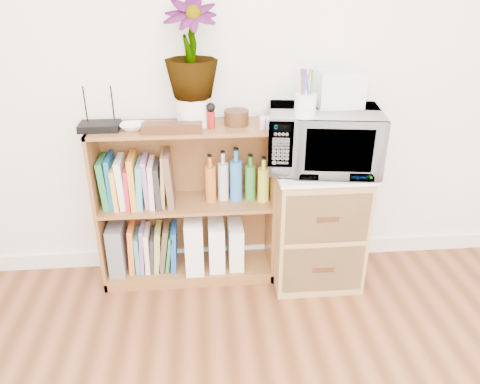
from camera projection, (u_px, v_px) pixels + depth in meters
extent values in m
cube|color=white|center=(244.00, 252.00, 3.04)|extent=(4.00, 0.02, 0.10)
cube|color=brown|center=(187.00, 205.00, 2.70)|extent=(1.00, 0.30, 0.95)
cube|color=#9E7542|center=(316.00, 225.00, 2.75)|extent=(0.50, 0.45, 0.70)
imported|color=white|center=(323.00, 140.00, 2.51)|extent=(0.64, 0.48, 0.32)
cylinder|color=white|center=(305.00, 106.00, 2.30)|extent=(0.11, 0.11, 0.12)
cube|color=silver|center=(339.00, 88.00, 2.48)|extent=(0.24, 0.20, 0.19)
cube|color=black|center=(100.00, 126.00, 2.44)|extent=(0.21, 0.14, 0.04)
imported|color=white|center=(133.00, 127.00, 2.44)|extent=(0.13, 0.13, 0.03)
cylinder|color=white|center=(193.00, 111.00, 2.49)|extent=(0.18, 0.18, 0.15)
imported|color=#29672B|center=(191.00, 50.00, 2.35)|extent=(0.27, 0.27, 0.49)
cube|color=#381D0F|center=(172.00, 128.00, 2.39)|extent=(0.31, 0.08, 0.05)
cylinder|color=maroon|center=(211.00, 120.00, 2.45)|extent=(0.04, 0.04, 0.09)
cylinder|color=#36210E|center=(236.00, 117.00, 2.51)|extent=(0.13, 0.13, 0.08)
cube|color=pink|center=(269.00, 124.00, 2.44)|extent=(0.12, 0.04, 0.06)
cube|color=slate|center=(118.00, 246.00, 2.78)|extent=(0.09, 0.24, 0.30)
cube|color=white|center=(194.00, 241.00, 2.80)|extent=(0.11, 0.27, 0.33)
cube|color=white|center=(216.00, 243.00, 2.82)|extent=(0.09, 0.23, 0.29)
cube|color=white|center=(235.00, 244.00, 2.83)|extent=(0.09, 0.22, 0.27)
cube|color=#1E733D|center=(105.00, 182.00, 2.60)|extent=(0.05, 0.20, 0.28)
cube|color=#185D90|center=(111.00, 181.00, 2.60)|extent=(0.03, 0.20, 0.29)
cube|color=gold|center=(117.00, 185.00, 2.61)|extent=(0.03, 0.20, 0.24)
cube|color=white|center=(122.00, 182.00, 2.60)|extent=(0.05, 0.20, 0.28)
cube|color=#B81F32|center=(129.00, 185.00, 2.62)|extent=(0.03, 0.20, 0.24)
cube|color=orange|center=(134.00, 179.00, 2.60)|extent=(0.03, 0.20, 0.30)
cube|color=teal|center=(141.00, 183.00, 2.62)|extent=(0.04, 0.20, 0.26)
cube|color=#A372AB|center=(147.00, 181.00, 2.61)|extent=(0.04, 0.20, 0.28)
cube|color=beige|center=(152.00, 182.00, 2.62)|extent=(0.03, 0.20, 0.26)
cube|color=#252525|center=(158.00, 183.00, 2.63)|extent=(0.04, 0.20, 0.24)
cube|color=tan|center=(163.00, 178.00, 2.62)|extent=(0.04, 0.20, 0.31)
cube|color=brown|center=(169.00, 178.00, 2.62)|extent=(0.05, 0.20, 0.31)
cylinder|color=#BD6323|center=(210.00, 179.00, 2.64)|extent=(0.06, 0.06, 0.27)
cylinder|color=#B3BDCB|center=(223.00, 178.00, 2.65)|extent=(0.06, 0.06, 0.29)
cylinder|color=#2975C3|center=(236.00, 175.00, 2.65)|extent=(0.07, 0.07, 0.31)
cylinder|color=#307D2D|center=(250.00, 178.00, 2.66)|extent=(0.06, 0.06, 0.26)
cylinder|color=gold|center=(263.00, 178.00, 2.67)|extent=(0.07, 0.07, 0.26)
cylinder|color=silver|center=(276.00, 176.00, 2.67)|extent=(0.07, 0.07, 0.28)
cube|color=orange|center=(133.00, 246.00, 2.79)|extent=(0.04, 0.19, 0.29)
cube|color=teal|center=(139.00, 250.00, 2.80)|extent=(0.03, 0.19, 0.23)
cube|color=slate|center=(143.00, 246.00, 2.79)|extent=(0.04, 0.19, 0.29)
cube|color=beige|center=(148.00, 248.00, 2.80)|extent=(0.03, 0.19, 0.26)
cube|color=#292929|center=(153.00, 250.00, 2.81)|extent=(0.04, 0.19, 0.23)
cube|color=#A9A14E|center=(158.00, 247.00, 2.80)|extent=(0.05, 0.19, 0.27)
cube|color=brown|center=(164.00, 246.00, 2.80)|extent=(0.07, 0.19, 0.28)
cube|color=#1D6F3F|center=(169.00, 249.00, 2.82)|extent=(0.05, 0.19, 0.24)
cube|color=#1B48A3|center=(174.00, 246.00, 2.81)|extent=(0.04, 0.19, 0.27)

